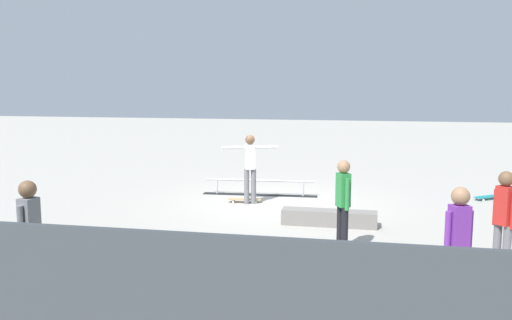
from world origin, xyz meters
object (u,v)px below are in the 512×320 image
Objects in this scene: bystander_green_shirt at (343,201)px; trash_bin at (75,295)px; skater_main at (250,164)px; grind_rail at (260,188)px; bystander_grey_shirt at (30,235)px; bystander_red_shirt at (504,218)px; bystander_purple_shirt at (458,244)px; loose_skateboard_teal at (488,197)px; skateboard_main at (245,200)px; skate_ledge at (329,218)px.

bystander_green_shirt is 1.73× the size of trash_bin.
skater_main is 4.15m from bystander_green_shirt.
bystander_green_shirt reaches higher than grind_rail.
bystander_grey_shirt is 4.95m from bystander_green_shirt.
bystander_green_shirt is 4.73m from trash_bin.
grind_rail is at bearing 0.76° from bystander_red_shirt.
bystander_red_shirt is at bearing 37.53° from bystander_purple_shirt.
bystander_green_shirt is at bearing 19.87° from loose_skateboard_teal.
bystander_red_shirt is (-4.69, 5.24, 0.74)m from grind_rail.
skater_main is 2.05× the size of skateboard_main.
skateboard_main is 4.40m from bystander_green_shirt.
bystander_green_shirt is (1.49, -2.33, -0.02)m from bystander_purple_shirt.
bystander_grey_shirt is (3.59, 4.79, 0.78)m from skate_ledge.
skate_ledge is at bearing -60.02° from skater_main.
skate_ledge is at bearing 154.76° from bystander_grey_shirt.
bystander_green_shirt is 2.11× the size of loose_skateboard_teal.
skater_main is 6.33m from bystander_red_shirt.
skate_ledge is 2.74m from skater_main.
loose_skateboard_teal is (-7.37, -8.06, -0.87)m from bystander_grey_shirt.
grind_rail is 1.86× the size of bystander_green_shirt.
bystander_purple_shirt is at bearing 39.36° from loose_skateboard_teal.
skateboard_main is 6.14m from loose_skateboard_teal.
bystander_grey_shirt reaches higher than trash_bin.
bystander_purple_shirt reaches higher than loose_skateboard_teal.
trash_bin is (-0.98, 0.65, -0.48)m from bystander_grey_shirt.
loose_skateboard_teal is (-1.96, -7.36, -0.86)m from bystander_purple_shirt.
skater_main is (2.01, -1.67, 0.82)m from skate_ledge.
bystander_grey_shirt reaches higher than bystander_green_shirt.
bystander_red_shirt is at bearing -151.40° from trash_bin.
skater_main is 1.02× the size of bystander_purple_shirt.
grind_rail is 1.85× the size of bystander_red_shirt.
bystander_red_shirt reaches higher than skateboard_main.
loose_skateboard_teal is at bearing 149.20° from bystander_grey_shirt.
skater_main reaches higher than skateboard_main.
loose_skateboard_teal is (-3.45, -5.04, -0.84)m from bystander_green_shirt.
bystander_green_shirt is at bearing 139.28° from bystander_grey_shirt.
bystander_purple_shirt is 4.65m from trash_bin.
bystander_green_shirt is 2.51m from bystander_red_shirt.
skater_main reaches higher than bystander_purple_shirt.
bystander_red_shirt is 1.75× the size of trash_bin.
skateboard_main is 0.88× the size of trash_bin.
skater_main is at bearing 101.27° from bystander_purple_shirt.
skater_main is at bearing 7.28° from bystander_red_shirt.
trash_bin is at bearing 18.06° from loose_skateboard_teal.
bystander_purple_shirt is 7.67m from loose_skateboard_teal.
bystander_grey_shirt is at bearing 53.14° from skate_ledge.
skater_main reaches higher than bystander_green_shirt.
bystander_grey_shirt is at bearing -124.03° from skater_main.
loose_skateboard_teal is 0.82× the size of trash_bin.
trash_bin is (0.59, 7.11, -0.51)m from skater_main.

